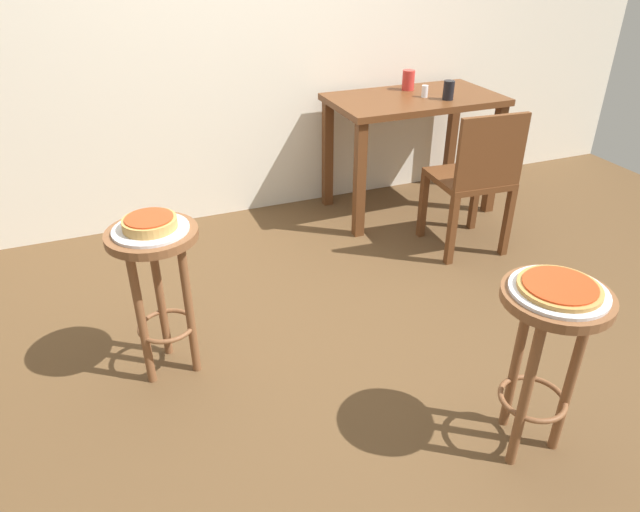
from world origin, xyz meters
TOP-DOWN VIEW (x-y plane):
  - ground_plane at (0.00, 0.00)m, footprint 6.00×6.00m
  - stool_foreground at (0.36, -0.79)m, footprint 0.36×0.36m
  - serving_plate_foreground at (0.36, -0.79)m, footprint 0.31×0.31m
  - pizza_foreground at (0.36, -0.79)m, footprint 0.26×0.26m
  - stool_middle at (-0.79, 0.14)m, footprint 0.36×0.36m
  - serving_plate_middle at (-0.79, 0.14)m, footprint 0.29×0.29m
  - pizza_middle at (-0.79, 0.14)m, footprint 0.21×0.21m
  - dining_table at (0.99, 1.23)m, footprint 1.08×0.60m
  - cup_near_edge at (1.14, 1.09)m, footprint 0.07×0.07m
  - cup_far_edge at (1.03, 1.40)m, footprint 0.08×0.08m
  - condiment_shaker at (1.04, 1.20)m, footprint 0.04×0.04m
  - wooden_chair at (1.03, 0.57)m, footprint 0.43×0.43m

SIDE VIEW (x-z plane):
  - ground_plane at x=0.00m, z-range 0.00..0.00m
  - wooden_chair at x=1.03m, z-range 0.04..0.89m
  - stool_foreground at x=0.36m, z-range 0.15..0.83m
  - stool_middle at x=-0.79m, z-range 0.15..0.83m
  - dining_table at x=0.99m, z-range 0.25..1.02m
  - serving_plate_foreground at x=0.36m, z-range 0.68..0.69m
  - serving_plate_middle at x=-0.79m, z-range 0.68..0.69m
  - pizza_foreground at x=0.36m, z-range 0.69..0.71m
  - pizza_middle at x=-0.79m, z-range 0.69..0.73m
  - condiment_shaker at x=1.04m, z-range 0.76..0.84m
  - cup_near_edge at x=1.14m, z-range 0.76..0.88m
  - cup_far_edge at x=1.03m, z-range 0.76..0.89m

